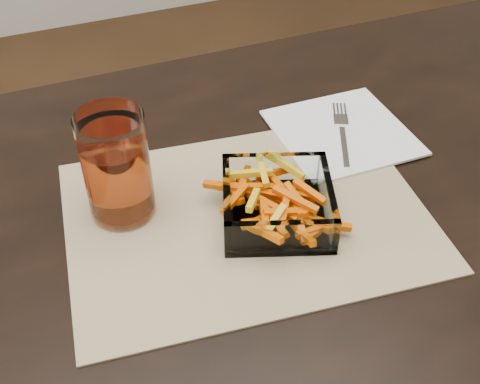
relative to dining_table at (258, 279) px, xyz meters
name	(u,v)px	position (x,y,z in m)	size (l,w,h in m)	color
dining_table	(258,279)	(0.00, 0.00, 0.00)	(1.60, 0.90, 0.75)	black
placemat	(247,215)	(0.00, 0.03, 0.09)	(0.45, 0.33, 0.00)	tan
glass_bowl	(277,205)	(0.03, 0.01, 0.11)	(0.17, 0.17, 0.05)	white
tumbler	(117,170)	(-0.15, 0.10, 0.16)	(0.08, 0.08, 0.14)	white
napkin	(342,132)	(0.19, 0.14, 0.09)	(0.19, 0.19, 0.00)	white
fork	(342,131)	(0.19, 0.14, 0.10)	(0.08, 0.15, 0.00)	silver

